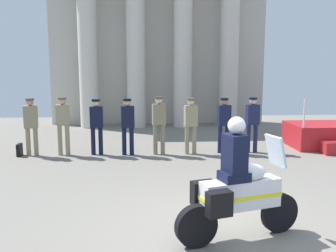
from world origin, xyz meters
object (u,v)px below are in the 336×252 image
(officer_in_row_0, at_px, (31,122))
(motorcycle_with_rider, at_px, (236,190))
(briefcase_on_ground, at_px, (20,150))
(officer_in_row_5, at_px, (191,121))
(officer_in_row_6, at_px, (224,121))
(officer_in_row_2, at_px, (96,122))
(reviewing_stand, at_px, (329,136))
(officer_in_row_1, at_px, (63,121))
(officer_in_row_3, at_px, (128,122))
(officer_in_row_7, at_px, (252,120))
(officer_in_row_4, at_px, (159,121))

(officer_in_row_0, height_order, motorcycle_with_rider, motorcycle_with_rider)
(motorcycle_with_rider, relative_size, briefcase_on_ground, 5.66)
(officer_in_row_5, height_order, officer_in_row_6, officer_in_row_5)
(officer_in_row_2, relative_size, officer_in_row_6, 0.99)
(officer_in_row_6, height_order, motorcycle_with_rider, motorcycle_with_rider)
(officer_in_row_0, bearing_deg, reviewing_stand, 175.48)
(officer_in_row_1, bearing_deg, officer_in_row_2, 171.24)
(officer_in_row_3, relative_size, briefcase_on_ground, 4.63)
(officer_in_row_2, xyz_separation_m, briefcase_on_ground, (-2.25, -0.02, -0.79))
(officer_in_row_6, xyz_separation_m, motorcycle_with_rider, (-1.04, -5.79, -0.19))
(motorcycle_with_rider, bearing_deg, officer_in_row_7, 55.06)
(officer_in_row_0, height_order, officer_in_row_1, officer_in_row_1)
(reviewing_stand, xyz_separation_m, officer_in_row_7, (-2.74, -0.61, 0.63))
(reviewing_stand, distance_m, briefcase_on_ground, 9.69)
(officer_in_row_0, distance_m, officer_in_row_5, 4.66)
(officer_in_row_7, bearing_deg, officer_in_row_5, -5.74)
(officer_in_row_4, bearing_deg, briefcase_on_ground, -9.38)
(officer_in_row_6, bearing_deg, officer_in_row_5, -4.75)
(officer_in_row_7, bearing_deg, motorcycle_with_rider, 63.32)
(officer_in_row_1, bearing_deg, officer_in_row_4, 169.63)
(reviewing_stand, xyz_separation_m, officer_in_row_5, (-4.63, -0.70, 0.63))
(officer_in_row_5, distance_m, officer_in_row_7, 1.89)
(reviewing_stand, height_order, officer_in_row_5, officer_in_row_5)
(officer_in_row_3, height_order, officer_in_row_4, officer_in_row_4)
(officer_in_row_0, bearing_deg, motorcycle_with_rider, 120.18)
(officer_in_row_1, height_order, motorcycle_with_rider, motorcycle_with_rider)
(officer_in_row_6, relative_size, motorcycle_with_rider, 0.82)
(officer_in_row_4, distance_m, briefcase_on_ground, 4.18)
(officer_in_row_4, bearing_deg, officer_in_row_2, -11.22)
(officer_in_row_3, bearing_deg, motorcycle_with_rider, 99.34)
(officer_in_row_1, xyz_separation_m, officer_in_row_5, (3.75, -0.09, -0.03))
(officer_in_row_5, bearing_deg, officer_in_row_7, 174.26)
(officer_in_row_1, bearing_deg, motorcycle_with_rider, 114.14)
(officer_in_row_7, distance_m, motorcycle_with_rider, 6.13)
(motorcycle_with_rider, bearing_deg, officer_in_row_4, 82.35)
(reviewing_stand, relative_size, officer_in_row_2, 1.52)
(officer_in_row_2, height_order, officer_in_row_7, officer_in_row_7)
(officer_in_row_6, bearing_deg, officer_in_row_3, -6.90)
(officer_in_row_0, height_order, officer_in_row_6, officer_in_row_0)
(officer_in_row_3, distance_m, motorcycle_with_rider, 6.01)
(officer_in_row_0, xyz_separation_m, officer_in_row_7, (6.55, 0.02, -0.01))
(officer_in_row_0, relative_size, officer_in_row_1, 0.99)
(officer_in_row_7, bearing_deg, officer_in_row_2, -8.43)
(officer_in_row_3, relative_size, officer_in_row_5, 1.00)
(officer_in_row_7, bearing_deg, reviewing_stand, -175.80)
(officer_in_row_2, relative_size, briefcase_on_ground, 4.58)
(officer_in_row_5, bearing_deg, motorcycle_with_rider, 81.24)
(officer_in_row_6, bearing_deg, briefcase_on_ground, -8.45)
(reviewing_stand, height_order, officer_in_row_2, reviewing_stand)
(reviewing_stand, xyz_separation_m, officer_in_row_3, (-6.49, -0.72, 0.62))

